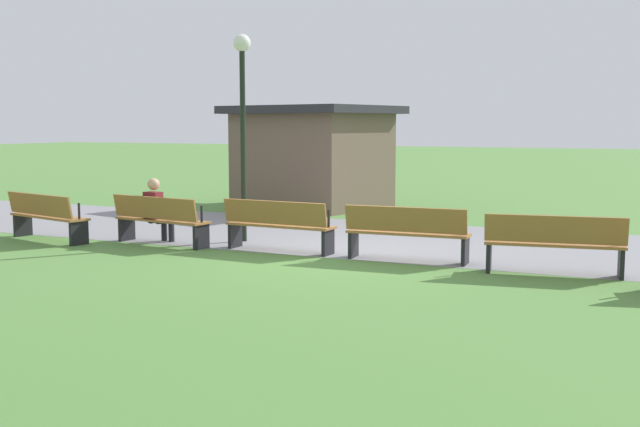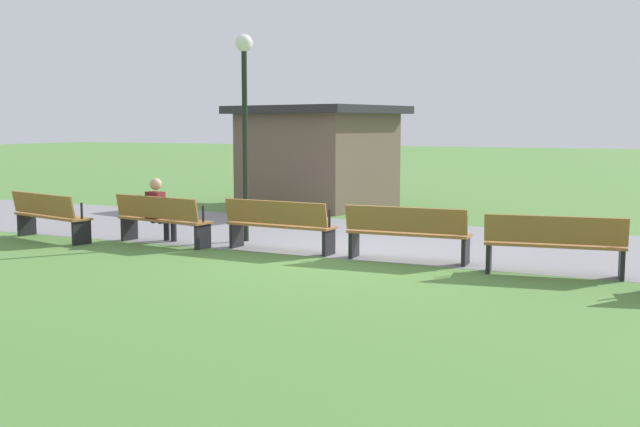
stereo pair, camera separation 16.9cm
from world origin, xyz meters
name	(u,v)px [view 1 (the left image)]	position (x,y,z in m)	size (l,w,h in m)	color
ground_plane	(342,256)	(0.00, 0.00, 0.00)	(120.00, 120.00, 0.00)	#54843D
path_paving	(385,238)	(0.00, 2.11, 0.00)	(34.82, 4.82, 0.01)	gray
bench_2	(46,215)	(-5.67, -0.75, 0.48)	(2.01, 0.93, 0.89)	#996633
bench_3	(160,219)	(-3.42, -0.32, 0.48)	(2.00, 0.75, 0.89)	#996633
bench_4	(278,224)	(-1.14, -0.10, 0.48)	(1.97, 0.57, 0.89)	#996633
bench_5	(407,232)	(1.14, -0.10, 0.48)	(1.97, 0.57, 0.89)	#996633
bench_6	(554,243)	(3.42, -0.32, 0.48)	(2.00, 0.75, 0.89)	#996633
person_seated	(157,209)	(-3.60, -0.15, 0.64)	(0.38, 0.55, 1.20)	maroon
lamp_post	(243,97)	(-2.28, 0.72, 2.66)	(0.32, 0.32, 3.79)	black
kiosk	(312,156)	(-3.65, 6.71, 1.35)	(4.55, 4.11, 2.63)	brown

